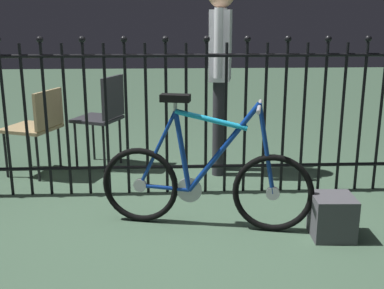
{
  "coord_description": "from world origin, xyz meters",
  "views": [
    {
      "loc": [
        -0.08,
        -3.19,
        1.48
      ],
      "look_at": [
        0.08,
        0.21,
        0.55
      ],
      "focal_mm": 45.66,
      "sensor_mm": 36.0,
      "label": 1
    }
  ],
  "objects_px": {
    "bicycle": "(205,181)",
    "chair_charcoal": "(104,112)",
    "display_crate": "(332,216)",
    "chair_tan": "(38,123)",
    "person_visitor": "(220,60)"
  },
  "relations": [
    {
      "from": "bicycle",
      "to": "chair_charcoal",
      "type": "distance_m",
      "value": 1.69
    },
    {
      "from": "display_crate",
      "to": "chair_tan",
      "type": "bearing_deg",
      "value": 148.22
    },
    {
      "from": "display_crate",
      "to": "person_visitor",
      "type": "bearing_deg",
      "value": 113.88
    },
    {
      "from": "chair_tan",
      "to": "person_visitor",
      "type": "xyz_separation_m",
      "value": [
        1.67,
        -0.0,
        0.56
      ]
    },
    {
      "from": "bicycle",
      "to": "chair_tan",
      "type": "distance_m",
      "value": 1.89
    },
    {
      "from": "bicycle",
      "to": "display_crate",
      "type": "distance_m",
      "value": 0.9
    },
    {
      "from": "chair_charcoal",
      "to": "person_visitor",
      "type": "distance_m",
      "value": 1.22
    },
    {
      "from": "bicycle",
      "to": "person_visitor",
      "type": "bearing_deg",
      "value": 79.58
    },
    {
      "from": "bicycle",
      "to": "person_visitor",
      "type": "relative_size",
      "value": 0.84
    },
    {
      "from": "person_visitor",
      "to": "display_crate",
      "type": "relative_size",
      "value": 6.01
    },
    {
      "from": "chair_charcoal",
      "to": "person_visitor",
      "type": "height_order",
      "value": "person_visitor"
    },
    {
      "from": "bicycle",
      "to": "person_visitor",
      "type": "xyz_separation_m",
      "value": [
        0.22,
        1.21,
        0.72
      ]
    },
    {
      "from": "bicycle",
      "to": "chair_tan",
      "type": "height_order",
      "value": "bicycle"
    },
    {
      "from": "chair_tan",
      "to": "person_visitor",
      "type": "bearing_deg",
      "value": -0.15
    },
    {
      "from": "chair_tan",
      "to": "bicycle",
      "type": "bearing_deg",
      "value": -39.98
    }
  ]
}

